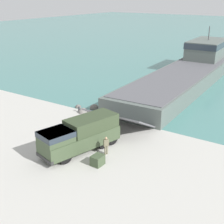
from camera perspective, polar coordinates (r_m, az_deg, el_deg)
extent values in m
plane|color=#B7B5AD|center=(31.23, -6.15, -4.39)|extent=(240.00, 240.00, 0.00)
cube|color=#56605B|center=(49.09, 12.88, 5.99)|extent=(8.92, 35.17, 2.19)
cube|color=#56565B|center=(48.82, 12.99, 7.28)|extent=(8.25, 33.75, 0.08)
cube|color=#56605B|center=(59.88, 17.03, 10.92)|extent=(5.74, 9.96, 3.28)
cube|color=#28333D|center=(59.73, 17.13, 11.86)|extent=(5.90, 10.06, 0.98)
cylinder|color=#3F3F42|center=(59.50, 17.32, 13.61)|extent=(0.16, 0.16, 2.40)
cube|color=#56565B|center=(32.14, 1.27, -1.15)|extent=(6.70, 4.15, 2.10)
cube|color=#3D4C33|center=(28.04, -5.78, -5.08)|extent=(4.15, 7.88, 1.26)
cube|color=#3D4C33|center=(26.33, -10.23, -4.46)|extent=(2.78, 3.03, 0.94)
cube|color=#28333D|center=(26.24, -10.26, -4.00)|extent=(2.85, 3.07, 0.47)
cube|color=#344129|center=(28.22, -3.79, -2.05)|extent=(3.37, 5.18, 1.24)
cube|color=#2D2D2D|center=(26.52, -12.22, -8.26)|extent=(2.38, 0.83, 0.32)
cylinder|color=black|center=(26.35, -8.60, -8.02)|extent=(0.67, 1.32, 1.27)
cylinder|color=black|center=(27.81, -10.84, -6.53)|extent=(0.67, 1.32, 1.27)
cylinder|color=black|center=(28.51, -1.70, -5.42)|extent=(0.67, 1.32, 1.27)
cylinder|color=black|center=(29.87, -4.11, -4.19)|extent=(0.67, 1.32, 1.27)
cylinder|color=black|center=(29.16, -0.04, -4.78)|extent=(0.67, 1.32, 1.27)
cylinder|color=black|center=(30.50, -2.48, -3.61)|extent=(0.67, 1.32, 1.27)
cylinder|color=#6B664C|center=(27.52, -1.26, -7.00)|extent=(0.14, 0.14, 0.80)
cylinder|color=#6B664C|center=(27.57, -0.91, -6.94)|extent=(0.14, 0.14, 0.80)
cube|color=#6B664C|center=(27.21, -1.09, -5.63)|extent=(0.45, 0.50, 0.64)
sphere|color=tan|center=(27.03, -1.10, -4.82)|extent=(0.22, 0.22, 0.22)
cylinder|color=#333338|center=(37.39, -6.05, 0.39)|extent=(0.21, 0.21, 0.51)
sphere|color=#333338|center=(37.28, -6.07, 0.84)|extent=(0.24, 0.24, 0.24)
cube|color=#3D4C33|center=(25.94, -2.66, -8.80)|extent=(0.88, 1.05, 0.86)
sphere|color=#66605B|center=(38.36, -3.26, 0.61)|extent=(1.12, 1.12, 1.12)
sphere|color=#66605B|center=(38.91, -6.18, 0.81)|extent=(0.75, 0.75, 0.75)
sphere|color=gray|center=(37.19, -5.29, -0.11)|extent=(1.16, 1.16, 1.16)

